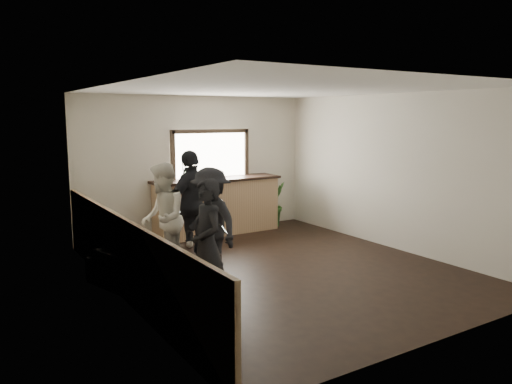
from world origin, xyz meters
TOP-DOWN VIEW (x-y plane):
  - ground at (0.00, 0.00)m, footprint 5.00×6.00m
  - room_shell at (-0.74, 0.00)m, footprint 5.01×6.01m
  - bar_counter at (0.30, 2.70)m, footprint 2.70×0.68m
  - sofa at (-2.14, 0.18)m, footprint 1.23×2.01m
  - coffee_table at (-1.15, 0.54)m, footprint 0.55×0.86m
  - cup_a at (-1.21, 0.73)m, footprint 0.15×0.15m
  - cup_b at (-1.05, 0.43)m, footprint 0.15×0.15m
  - potted_plant at (1.69, 2.65)m, footprint 0.60×0.51m
  - person_a at (-1.69, -0.85)m, footprint 0.48×0.62m
  - person_b at (-1.62, 0.80)m, footprint 0.90×1.00m
  - person_c at (-1.03, 0.35)m, footprint 0.79×1.15m
  - person_d at (-0.83, 1.44)m, footprint 1.16×0.86m

SIDE VIEW (x-z plane):
  - ground at x=0.00m, z-range -0.01..0.01m
  - coffee_table at x=-1.15m, z-range 0.00..0.36m
  - sofa at x=-2.14m, z-range 0.00..0.55m
  - cup_a at x=-1.21m, z-range 0.36..0.45m
  - cup_b at x=-1.05m, z-range 0.36..0.46m
  - potted_plant at x=1.69m, z-range 0.00..0.98m
  - bar_counter at x=0.30m, z-range -0.42..1.71m
  - person_a at x=-1.69m, z-range 0.00..1.64m
  - person_c at x=-1.03m, z-range 0.00..1.64m
  - person_b at x=-1.62m, z-range 0.00..1.70m
  - person_d at x=-0.83m, z-range 0.00..1.83m
  - room_shell at x=-0.74m, z-range 0.07..2.87m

